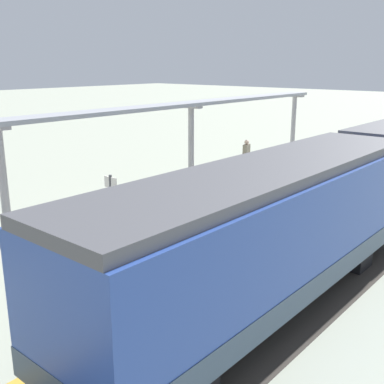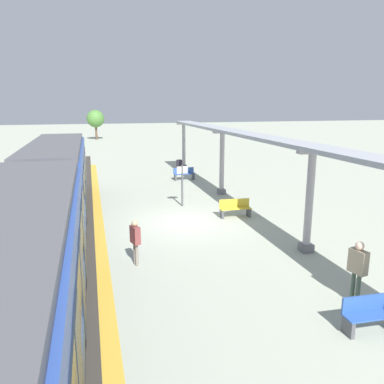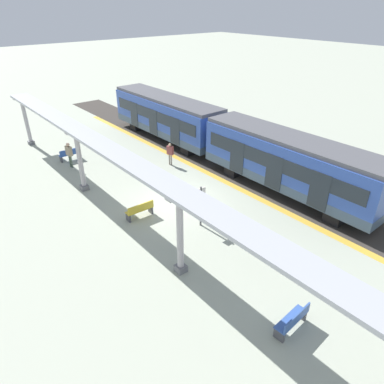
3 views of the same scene
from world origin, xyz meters
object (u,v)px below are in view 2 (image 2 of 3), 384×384
(train_near_carriage, at_px, (14,283))
(bench_mid_platform, at_px, (235,208))
(canopy_pillar_second, at_px, (309,202))
(canopy_pillar_fourth, at_px, (184,146))
(passenger_by_the_benches, at_px, (358,265))
(trash_bin, at_px, (179,166))
(bench_far_end, at_px, (184,174))
(passenger_waiting_near_edge, at_px, (135,237))
(platform_info_sign, at_px, (182,182))
(train_far_carriage, at_px, (58,176))
(canopy_pillar_third, at_px, (222,163))
(bench_near_end, at_px, (372,313))

(train_near_carriage, height_order, bench_mid_platform, train_near_carriage)
(canopy_pillar_second, bearing_deg, canopy_pillar_fourth, 90.00)
(passenger_by_the_benches, bearing_deg, trash_bin, 89.98)
(bench_mid_platform, height_order, passenger_by_the_benches, passenger_by_the_benches)
(train_near_carriage, relative_size, bench_far_end, 7.48)
(bench_far_end, relative_size, passenger_waiting_near_edge, 0.96)
(platform_info_sign, xyz_separation_m, passenger_by_the_benches, (2.21, -11.04, -0.22))
(train_far_carriage, distance_m, bench_mid_platform, 8.86)
(train_far_carriage, bearing_deg, canopy_pillar_third, 9.50)
(passenger_by_the_benches, bearing_deg, canopy_pillar_second, 78.96)
(canopy_pillar_third, xyz_separation_m, bench_far_end, (-1.13, 4.83, -1.46))
(train_far_carriage, bearing_deg, passenger_waiting_near_edge, -68.96)
(train_far_carriage, relative_size, canopy_pillar_third, 3.03)
(canopy_pillar_second, height_order, canopy_pillar_fourth, same)
(trash_bin, xyz_separation_m, passenger_waiting_near_edge, (-5.50, -17.27, 0.52))
(train_near_carriage, height_order, passenger_by_the_benches, train_near_carriage)
(canopy_pillar_second, distance_m, canopy_pillar_fourth, 19.00)
(bench_mid_platform, bearing_deg, passenger_waiting_near_edge, -139.95)
(trash_bin, bearing_deg, bench_far_end, -97.28)
(canopy_pillar_fourth, relative_size, passenger_by_the_benches, 2.12)
(platform_info_sign, bearing_deg, bench_near_end, -81.91)
(canopy_pillar_second, xyz_separation_m, passenger_by_the_benches, (-0.71, -3.65, -0.80))
(canopy_pillar_second, height_order, bench_far_end, canopy_pillar_second)
(train_far_carriage, xyz_separation_m, canopy_pillar_fourth, (9.12, 11.05, 0.08))
(bench_far_end, bearing_deg, bench_near_end, -90.14)
(canopy_pillar_fourth, bearing_deg, bench_far_end, -103.58)
(train_far_carriage, xyz_separation_m, platform_info_sign, (6.20, -0.56, -0.50))
(train_far_carriage, xyz_separation_m, bench_far_end, (7.98, 6.36, -1.38))
(train_far_carriage, xyz_separation_m, canopy_pillar_second, (9.12, -7.95, 0.08))
(canopy_pillar_second, xyz_separation_m, platform_info_sign, (-2.92, 7.38, -0.58))
(platform_info_sign, bearing_deg, train_near_carriage, -118.54)
(train_far_carriage, height_order, canopy_pillar_fourth, canopy_pillar_fourth)
(train_near_carriage, xyz_separation_m, passenger_by_the_benches, (8.41, 0.36, -0.72))
(canopy_pillar_third, distance_m, bench_far_end, 5.17)
(bench_near_end, bearing_deg, canopy_pillar_second, 76.40)
(canopy_pillar_second, xyz_separation_m, passenger_waiting_near_edge, (-6.21, 0.38, -0.91))
(canopy_pillar_third, relative_size, trash_bin, 4.01)
(bench_mid_platform, height_order, platform_info_sign, platform_info_sign)
(canopy_pillar_fourth, xyz_separation_m, platform_info_sign, (-2.92, -11.61, -0.58))
(canopy_pillar_second, distance_m, bench_far_end, 14.43)
(passenger_by_the_benches, bearing_deg, bench_far_end, 91.34)
(canopy_pillar_second, distance_m, bench_mid_platform, 5.11)
(bench_far_end, bearing_deg, platform_info_sign, -104.48)
(train_near_carriage, distance_m, passenger_by_the_benches, 8.44)
(bench_mid_platform, relative_size, platform_info_sign, 0.69)
(train_near_carriage, xyz_separation_m, bench_mid_platform, (8.17, 8.82, -1.38))
(canopy_pillar_second, distance_m, passenger_by_the_benches, 3.80)
(train_near_carriage, relative_size, canopy_pillar_third, 3.03)
(canopy_pillar_fourth, relative_size, bench_mid_platform, 2.48)
(canopy_pillar_second, xyz_separation_m, canopy_pillar_fourth, (0.00, 19.00, 0.00))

